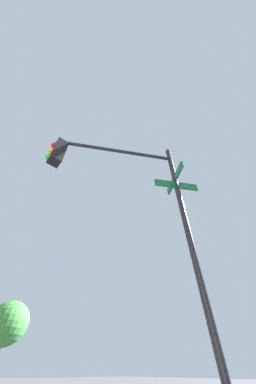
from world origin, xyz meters
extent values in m
cylinder|color=black|center=(-7.06, -7.00, 2.99)|extent=(0.12, 0.12, 5.98)
cylinder|color=black|center=(-6.32, -5.70, 5.58)|extent=(1.55, 2.64, 0.09)
cube|color=black|center=(-5.58, -4.40, 5.13)|extent=(0.28, 0.28, 0.80)
sphere|color=red|center=(-5.51, -4.27, 5.38)|extent=(0.18, 0.18, 0.18)
sphere|color=orange|center=(-5.51, -4.27, 5.13)|extent=(0.18, 0.18, 0.18)
sphere|color=green|center=(-5.51, -4.27, 4.88)|extent=(0.18, 0.18, 0.18)
cube|color=#0F5128|center=(-7.06, -7.00, 4.51)|extent=(0.58, 0.98, 0.20)
cube|color=#0F5128|center=(-7.06, -7.00, 4.73)|extent=(0.89, 0.53, 0.20)
sphere|color=#2D6B2D|center=(8.26, -7.65, 3.56)|extent=(2.66, 2.66, 2.66)
camera|label=1|loc=(-8.79, -3.99, 1.16)|focal=17.68mm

